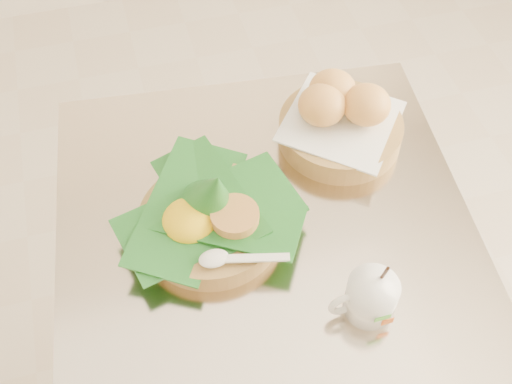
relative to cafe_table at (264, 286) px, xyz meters
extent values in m
cylinder|color=gray|center=(0.00, 0.00, -0.52)|extent=(0.44, 0.44, 0.03)
cylinder|color=gray|center=(0.00, 0.00, -0.16)|extent=(0.07, 0.07, 0.69)
cube|color=beige|center=(0.00, 0.00, 0.21)|extent=(0.76, 0.76, 0.03)
cylinder|color=#AA8348|center=(-0.09, 0.01, 0.24)|extent=(0.24, 0.24, 0.04)
cone|color=#19591B|center=(-0.08, 0.02, 0.31)|extent=(0.14, 0.15, 0.12)
ellipsoid|color=yellow|center=(-0.13, 0.00, 0.26)|extent=(0.09, 0.09, 0.05)
cylinder|color=#CC9347|center=(-0.06, -0.01, 0.28)|extent=(0.08, 0.08, 0.02)
cylinder|color=#AA8348|center=(0.19, 0.15, 0.24)|extent=(0.23, 0.23, 0.05)
cube|color=white|center=(0.19, 0.15, 0.27)|extent=(0.27, 0.27, 0.01)
ellipsoid|color=orange|center=(0.15, 0.16, 0.31)|extent=(0.09, 0.09, 0.07)
ellipsoid|color=orange|center=(0.23, 0.14, 0.31)|extent=(0.09, 0.09, 0.07)
ellipsoid|color=orange|center=(0.18, 0.19, 0.31)|extent=(0.09, 0.09, 0.07)
cylinder|color=white|center=(0.11, -0.20, 0.26)|extent=(0.08, 0.08, 0.07)
torus|color=white|center=(0.06, -0.20, 0.26)|extent=(0.05, 0.01, 0.05)
cylinder|color=#4C2515|center=(0.11, -0.20, 0.29)|extent=(0.07, 0.07, 0.01)
cylinder|color=black|center=(0.12, -0.19, 0.31)|extent=(0.02, 0.04, 0.10)
cube|color=green|center=(0.11, -0.24, 0.26)|extent=(0.03, 0.00, 0.01)
cube|color=orange|center=(0.12, -0.24, 0.25)|extent=(0.02, 0.00, 0.02)
camera|label=1|loc=(-0.18, -0.60, 1.11)|focal=45.00mm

